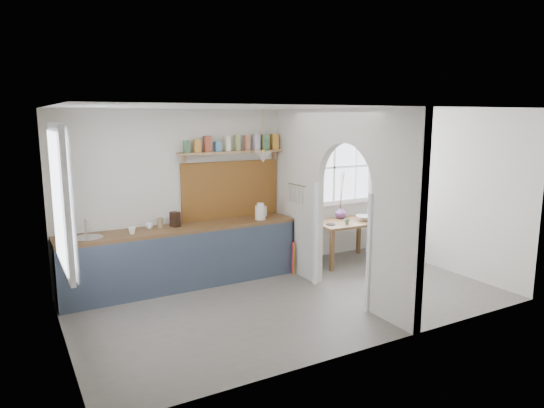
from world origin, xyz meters
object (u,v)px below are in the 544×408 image
dining_table (346,242)px  chair_left (306,239)px  kettle (260,211)px  vase (341,212)px  chair_right (381,232)px

dining_table → chair_left: size_ratio=1.17×
chair_left → kettle: size_ratio=3.74×
chair_left → kettle: kettle is taller
dining_table → vase: 0.54m
dining_table → vase: size_ratio=5.39×
chair_right → vase: vase is taller
chair_left → vase: bearing=120.7°
kettle → chair_right: bearing=-19.0°
chair_left → kettle: bearing=-73.9°
dining_table → vase: vase is taller
dining_table → vase: bearing=76.5°
chair_right → dining_table: bearing=107.7°
kettle → vase: 1.71m
dining_table → kettle: bearing=177.8°
chair_right → vase: 0.88m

